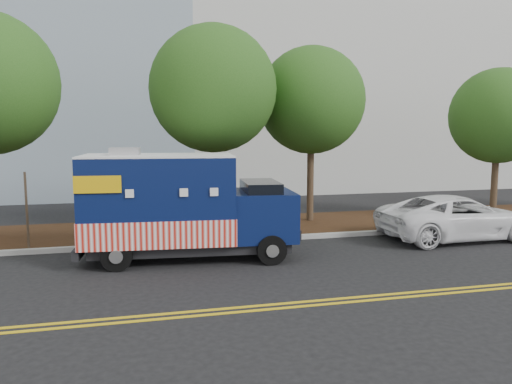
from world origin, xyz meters
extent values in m
plane|color=black|center=(0.00, 0.00, 0.00)|extent=(120.00, 120.00, 0.00)
cube|color=#9E9E99|center=(0.00, 1.40, 0.07)|extent=(120.00, 0.18, 0.15)
cube|color=black|center=(0.00, 3.50, 0.07)|extent=(120.00, 4.00, 0.15)
cube|color=gold|center=(0.00, -4.45, 0.01)|extent=(120.00, 0.10, 0.01)
cube|color=gold|center=(0.00, -4.70, 0.01)|extent=(120.00, 0.10, 0.01)
cylinder|color=#38281C|center=(1.51, 2.81, 1.96)|extent=(0.26, 0.26, 3.91)
sphere|color=#245317|center=(1.51, 2.81, 4.98)|extent=(4.26, 4.26, 4.26)
cylinder|color=#38281C|center=(5.41, 3.88, 1.86)|extent=(0.26, 0.26, 3.71)
sphere|color=#245317|center=(5.41, 3.88, 4.72)|extent=(4.02, 4.02, 4.02)
cylinder|color=#38281C|center=(12.70, 2.70, 1.62)|extent=(0.26, 0.26, 3.23)
sphere|color=#245317|center=(12.70, 2.70, 4.16)|extent=(3.70, 3.70, 3.70)
cube|color=#473828|center=(-4.23, 1.55, 1.20)|extent=(0.06, 0.06, 2.40)
cube|color=black|center=(0.35, -0.25, 0.40)|extent=(5.53, 2.31, 0.27)
cube|color=#091541|center=(-0.51, -0.18, 1.73)|extent=(4.23, 2.57, 2.31)
cube|color=red|center=(-0.51, -0.18, 0.91)|extent=(4.27, 2.63, 0.72)
cube|color=white|center=(-0.51, -0.18, 2.91)|extent=(4.23, 2.57, 0.06)
cube|color=#B7B7BA|center=(-1.38, -0.10, 3.03)|extent=(0.84, 0.84, 0.21)
cube|color=#091541|center=(2.36, -0.44, 1.20)|extent=(1.91, 2.22, 1.35)
cube|color=black|center=(2.31, -0.43, 1.85)|extent=(1.13, 1.96, 0.63)
cube|color=black|center=(3.24, -0.51, 0.75)|extent=(0.25, 1.92, 0.29)
cube|color=black|center=(-2.58, 0.01, 0.43)|extent=(0.37, 2.17, 0.27)
cube|color=#B7B7BA|center=(-2.55, 0.01, 1.78)|extent=(0.19, 1.73, 1.83)
cube|color=#B7B7BA|center=(-0.12, 0.94, 1.78)|extent=(1.73, 0.19, 1.06)
cube|color=#E4B00C|center=(-2.06, -1.19, 2.26)|extent=(1.15, 0.12, 0.43)
cube|color=#E4B00C|center=(-1.85, 1.09, 2.26)|extent=(1.15, 0.12, 0.43)
cylinder|color=black|center=(2.37, -1.42, 0.40)|extent=(0.83, 0.34, 0.81)
cylinder|color=black|center=(2.55, 0.53, 0.40)|extent=(0.83, 0.34, 0.81)
cylinder|color=black|center=(-1.66, -1.06, 0.40)|extent=(0.83, 0.34, 0.81)
cylinder|color=black|center=(-1.48, 0.90, 0.40)|extent=(0.83, 0.34, 0.81)
imported|color=white|center=(9.22, 0.17, 0.73)|extent=(5.30, 2.52, 1.46)
camera|label=1|loc=(-1.21, -14.03, 3.59)|focal=35.00mm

